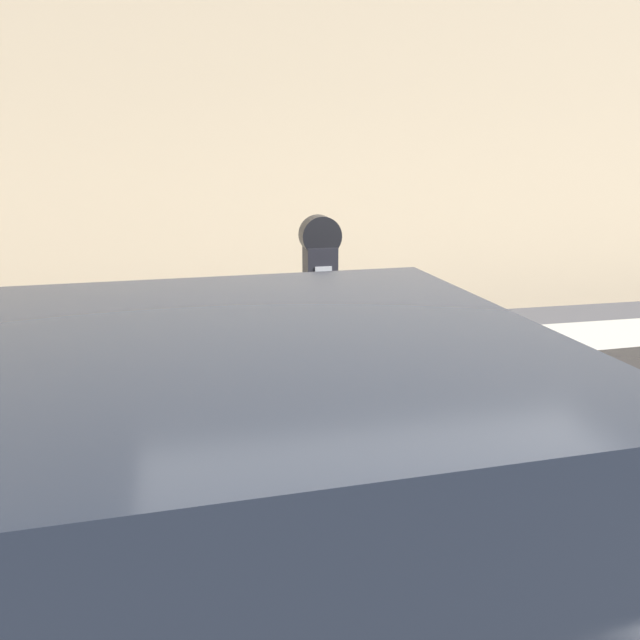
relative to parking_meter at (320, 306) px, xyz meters
name	(u,v)px	position (x,y,z in m)	size (l,w,h in m)	color
ground_plane	(454,628)	(0.30, -1.11, -1.07)	(60.00, 60.00, 0.00)	#47474C
sidewalk	(329,403)	(0.30, 1.09, -1.01)	(24.00, 2.80, 0.11)	#ADAAA3
building_facade	(271,78)	(0.30, 3.72, 1.47)	(24.00, 0.30, 5.09)	tan
parking_meter	(320,306)	(0.00, 0.00, 0.00)	(0.20, 0.16, 1.41)	#2D2D30
parked_car_beside_meter	(132,587)	(-0.85, -1.52, -0.36)	(4.75, 1.90, 1.39)	black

